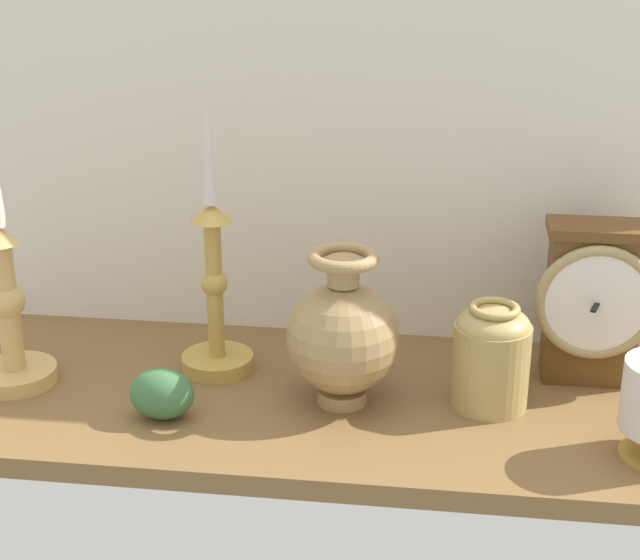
{
  "coord_description": "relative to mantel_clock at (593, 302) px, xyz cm",
  "views": [
    {
      "loc": [
        11.97,
        -100.2,
        53.66
      ],
      "look_at": [
        -1.23,
        0.0,
        14.0
      ],
      "focal_mm": 55.74,
      "sensor_mm": 36.0,
      "label": 1
    }
  ],
  "objects": [
    {
      "name": "back_wall",
      "position": [
        -29.28,
        10.72,
        22.63
      ],
      "size": [
        120.0,
        2.0,
        65.0
      ],
      "primitive_type": "cube",
      "color": "silver",
      "rests_on": "ground_plane"
    },
    {
      "name": "mantel_clock",
      "position": [
        0.0,
        0.0,
        0.0
      ],
      "size": [
        13.7,
        8.91,
        19.0
      ],
      "color": "#5A3916",
      "rests_on": "ground_plane"
    },
    {
      "name": "candlestick_tall_left",
      "position": [
        -66.23,
        -9.49,
        1.16
      ],
      "size": [
        9.55,
        9.55,
        39.52
      ],
      "color": "tan",
      "rests_on": "ground_plane"
    },
    {
      "name": "brass_vase_bulbous",
      "position": [
        -27.79,
        -9.26,
        -1.65
      ],
      "size": [
        12.55,
        12.55,
        17.98
      ],
      "color": "#A68352",
      "rests_on": "ground_plane"
    },
    {
      "name": "candlestick_tall_center",
      "position": [
        -43.57,
        -3.06,
        0.58
      ],
      "size": [
        8.62,
        8.62,
        35.22
      ],
      "color": "gold",
      "rests_on": "ground_plane"
    },
    {
      "name": "ivy_sprig",
      "position": [
        -46.81,
        -15.46,
        -7.0
      ],
      "size": [
        7.14,
        4.99,
        5.75
      ],
      "color": "#3E7040",
      "rests_on": "ground_plane"
    },
    {
      "name": "brass_vase_jar",
      "position": [
        -11.46,
        -7.61,
        -3.58
      ],
      "size": [
        8.54,
        8.54,
        12.08
      ],
      "color": "tan",
      "rests_on": "ground_plane"
    },
    {
      "name": "ground_plane",
      "position": [
        -29.28,
        -7.78,
        -11.07
      ],
      "size": [
        100.0,
        36.0,
        2.4
      ],
      "primitive_type": "cube",
      "color": "brown"
    }
  ]
}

